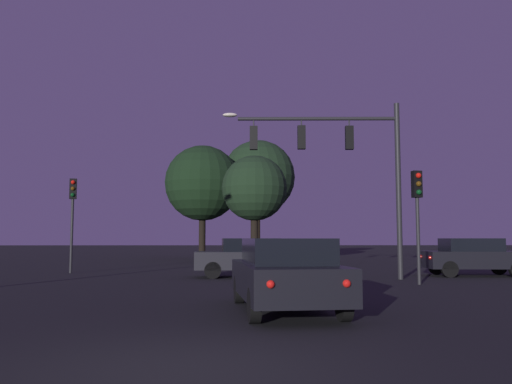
# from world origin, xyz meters

# --- Properties ---
(ground_plane) EXTENTS (168.00, 168.00, 0.00)m
(ground_plane) POSITION_xyz_m (0.00, 24.50, 0.00)
(ground_plane) COLOR black
(ground_plane) RESTS_ON ground
(traffic_signal_mast_arm) EXTENTS (6.75, 0.52, 6.67)m
(traffic_signal_mast_arm) POSITION_xyz_m (4.46, 13.35, 4.70)
(traffic_signal_mast_arm) COLOR #232326
(traffic_signal_mast_arm) RESTS_ON ground
(traffic_light_corner_left) EXTENTS (0.33, 0.37, 3.78)m
(traffic_light_corner_left) POSITION_xyz_m (6.59, 11.06, 2.70)
(traffic_light_corner_left) COLOR #232326
(traffic_light_corner_left) RESTS_ON ground
(traffic_light_corner_right) EXTENTS (0.35, 0.38, 4.16)m
(traffic_light_corner_right) POSITION_xyz_m (-6.78, 17.09, 2.96)
(traffic_light_corner_right) COLOR #232326
(traffic_light_corner_right) RESTS_ON ground
(car_nearside_lane) EXTENTS (2.30, 4.72, 1.52)m
(car_nearside_lane) POSITION_xyz_m (1.63, 4.85, 0.80)
(car_nearside_lane) COLOR black
(car_nearside_lane) RESTS_ON ground
(car_crossing_left) EXTENTS (4.31, 2.07, 1.52)m
(car_crossing_left) POSITION_xyz_m (0.96, 14.57, 0.79)
(car_crossing_left) COLOR #232328
(car_crossing_left) RESTS_ON ground
(car_crossing_right) EXTENTS (4.12, 2.05, 1.52)m
(car_crossing_right) POSITION_xyz_m (10.13, 14.89, 0.79)
(car_crossing_right) COLOR black
(car_crossing_right) RESTS_ON ground
(tree_behind_sign) EXTENTS (5.58, 5.58, 8.39)m
(tree_behind_sign) POSITION_xyz_m (-2.20, 32.37, 5.58)
(tree_behind_sign) COLOR black
(tree_behind_sign) RESTS_ON ground
(tree_left_far) EXTENTS (4.07, 4.07, 6.67)m
(tree_left_far) POSITION_xyz_m (1.49, 26.16, 4.61)
(tree_left_far) COLOR black
(tree_left_far) RESTS_ON ground
(tree_center_horizon) EXTENTS (5.83, 5.83, 9.30)m
(tree_center_horizon) POSITION_xyz_m (2.01, 35.05, 6.38)
(tree_center_horizon) COLOR black
(tree_center_horizon) RESTS_ON ground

